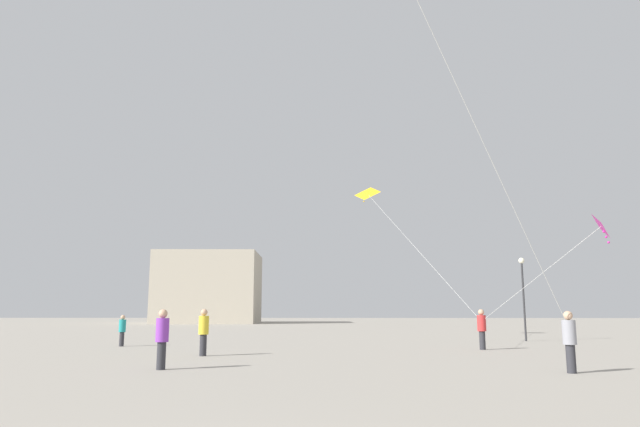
{
  "coord_description": "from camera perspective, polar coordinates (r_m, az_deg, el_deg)",
  "views": [
    {
      "loc": [
        1.07,
        -5.13,
        1.78
      ],
      "look_at": [
        0.0,
        22.59,
        6.48
      ],
      "focal_mm": 32.36,
      "sensor_mm": 36.0,
      "label": 1
    }
  ],
  "objects": [
    {
      "name": "kite_amber_delta",
      "position": [
        41.42,
        4.82,
        1.81
      ],
      "size": [
        5.56,
        13.75,
        9.27
      ],
      "color": "yellow"
    },
    {
      "name": "person_in_purple",
      "position": [
        18.91,
        -15.34,
        -11.63
      ],
      "size": [
        0.4,
        0.4,
        1.84
      ],
      "rotation": [
        0.0,
        0.0,
        1.51
      ],
      "color": "#2D2D33",
      "rests_on": "ground_plane"
    },
    {
      "name": "person_in_yellow",
      "position": [
        24.18,
        -11.44,
        -11.23
      ],
      "size": [
        0.41,
        0.41,
        1.87
      ],
      "rotation": [
        0.0,
        0.0,
        4.09
      ],
      "color": "#2D2D33",
      "rests_on": "ground_plane"
    },
    {
      "name": "kite_magenta_delta",
      "position": [
        25.92,
        25.99,
        -1.26
      ],
      "size": [
        4.45,
        5.1,
        4.27
      ],
      "color": "#D12899"
    },
    {
      "name": "building_left_hall",
      "position": [
        89.4,
        -10.86,
        -7.26
      ],
      "size": [
        15.33,
        14.24,
        10.41
      ],
      "color": "#B2A893",
      "rests_on": "ground_plane"
    },
    {
      "name": "person_in_grey",
      "position": [
        18.72,
        23.45,
        -11.3
      ],
      "size": [
        0.39,
        0.39,
        1.78
      ],
      "rotation": [
        0.0,
        0.0,
        4.25
      ],
      "color": "#2D2D33",
      "rests_on": "ground_plane"
    },
    {
      "name": "person_in_teal",
      "position": [
        31.81,
        -18.97,
        -10.76
      ],
      "size": [
        0.34,
        0.34,
        1.58
      ],
      "rotation": [
        0.0,
        0.0,
        5.19
      ],
      "color": "#2D2D33",
      "rests_on": "ground_plane"
    },
    {
      "name": "person_in_red",
      "position": [
        28.57,
        15.7,
        -10.79
      ],
      "size": [
        0.41,
        0.41,
        1.87
      ],
      "rotation": [
        0.0,
        0.0,
        2.19
      ],
      "color": "#2D2D33",
      "rests_on": "ground_plane"
    },
    {
      "name": "lamppost_east",
      "position": [
        37.48,
        19.42,
        -6.66
      ],
      "size": [
        0.36,
        0.36,
        5.02
      ],
      "color": "#2D2D30",
      "rests_on": "ground_plane"
    }
  ]
}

